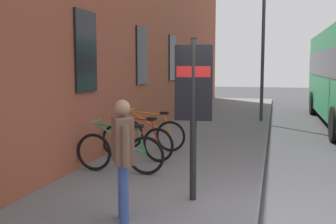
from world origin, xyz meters
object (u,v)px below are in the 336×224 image
at_px(bicycle_under_window, 120,152).
at_px(bicycle_beside_lamp, 137,141).
at_px(transit_info_sign, 194,93).
at_px(bicycle_mid_rack, 150,134).
at_px(pedestrian_near_bus, 123,148).
at_px(street_lamp, 263,29).

bearing_deg(bicycle_under_window, bicycle_beside_lamp, 2.55).
height_order(bicycle_under_window, transit_info_sign, transit_info_sign).
bearing_deg(bicycle_mid_rack, bicycle_under_window, -178.03).
height_order(bicycle_under_window, pedestrian_near_bus, pedestrian_near_bus).
distance_m(bicycle_under_window, bicycle_mid_rack, 2.13).
bearing_deg(bicycle_beside_lamp, street_lamp, -18.48).
xyz_separation_m(bicycle_under_window, pedestrian_near_bus, (-2.23, -0.92, 0.57)).
height_order(bicycle_beside_lamp, pedestrian_near_bus, pedestrian_near_bus).
xyz_separation_m(bicycle_mid_rack, transit_info_sign, (-3.30, -1.70, 1.21)).
relative_size(transit_info_sign, pedestrian_near_bus, 1.52).
distance_m(transit_info_sign, street_lamp, 9.53).
bearing_deg(bicycle_beside_lamp, pedestrian_near_bus, -163.76).
xyz_separation_m(pedestrian_near_bus, street_lamp, (10.40, -1.39, 2.34)).
height_order(transit_info_sign, street_lamp, street_lamp).
bearing_deg(pedestrian_near_bus, bicycle_under_window, 22.51).
xyz_separation_m(bicycle_mid_rack, street_lamp, (6.05, -2.39, 2.91)).
bearing_deg(bicycle_mid_rack, bicycle_beside_lamp, -178.66).
bearing_deg(bicycle_mid_rack, transit_info_sign, -152.71).
height_order(bicycle_mid_rack, street_lamp, street_lamp).
distance_m(bicycle_beside_lamp, pedestrian_near_bus, 3.52).
relative_size(bicycle_under_window, bicycle_beside_lamp, 1.01).
bearing_deg(transit_info_sign, bicycle_beside_lamp, 36.28).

